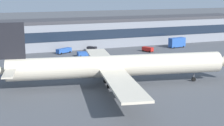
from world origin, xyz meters
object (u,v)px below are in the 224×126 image
object	(u,v)px
catering_truck	(177,42)
airliner	(114,66)
pushback_tractor	(84,54)
belt_loader	(64,50)
follow_me_car	(148,49)
baggage_tug	(92,48)

from	to	relation	value
catering_truck	airliner	bearing A→B (deg)	-136.30
pushback_tractor	catering_truck	bearing A→B (deg)	6.10
belt_loader	pushback_tractor	distance (m)	10.22
catering_truck	belt_loader	bearing A→B (deg)	175.06
follow_me_car	belt_loader	world-z (taller)	belt_loader
baggage_tug	follow_me_car	bearing A→B (deg)	-24.64
airliner	follow_me_car	xyz separation A→B (m)	(29.87, 39.43, -3.99)
follow_me_car	catering_truck	bearing A→B (deg)	15.66
catering_truck	pushback_tractor	distance (m)	42.50
baggage_tug	catering_truck	bearing A→B (deg)	-7.42
airliner	catering_truck	xyz separation A→B (m)	(45.99, 43.95, -2.79)
belt_loader	baggage_tug	bearing A→B (deg)	2.97
belt_loader	airliner	bearing A→B (deg)	-87.96
baggage_tug	airliner	bearing A→B (deg)	-101.30
follow_me_car	catering_truck	xyz separation A→B (m)	(16.12, 4.52, 1.20)
airliner	pushback_tractor	bearing A→B (deg)	84.57
airliner	catering_truck	size ratio (longest dim) A/B	8.42
airliner	catering_truck	bearing A→B (deg)	43.70
follow_me_car	baggage_tug	world-z (taller)	same
belt_loader	catering_truck	world-z (taller)	catering_truck
belt_loader	baggage_tug	world-z (taller)	belt_loader
airliner	pushback_tractor	size ratio (longest dim) A/B	12.94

